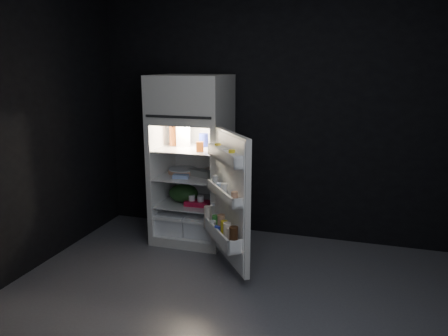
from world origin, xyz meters
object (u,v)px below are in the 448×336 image
(refrigerator, at_px, (193,153))
(fridge_door, at_px, (229,201))
(milk_jug, at_px, (183,135))
(egg_carton, at_px, (201,173))
(yogurt_tray, at_px, (197,203))

(refrigerator, distance_m, fridge_door, 0.95)
(milk_jug, bearing_deg, egg_carton, -41.82)
(fridge_door, height_order, yogurt_tray, fridge_door)
(fridge_door, bearing_deg, egg_carton, 128.67)
(egg_carton, relative_size, yogurt_tray, 1.05)
(refrigerator, xyz_separation_m, egg_carton, (0.11, -0.07, -0.19))
(fridge_door, bearing_deg, refrigerator, 131.66)
(refrigerator, bearing_deg, yogurt_tray, -56.65)
(milk_jug, distance_m, egg_carton, 0.46)
(milk_jug, height_order, egg_carton, milk_jug)
(fridge_door, xyz_separation_m, egg_carton, (-0.49, 0.61, 0.08))
(refrigerator, height_order, milk_jug, refrigerator)
(fridge_door, xyz_separation_m, milk_jug, (-0.72, 0.70, 0.46))
(milk_jug, bearing_deg, yogurt_tray, -59.81)
(refrigerator, relative_size, milk_jug, 7.42)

